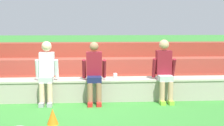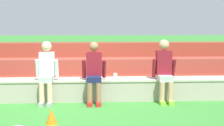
{
  "view_description": "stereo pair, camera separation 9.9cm",
  "coord_description": "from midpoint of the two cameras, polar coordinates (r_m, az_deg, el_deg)",
  "views": [
    {
      "loc": [
        0.27,
        -6.45,
        1.67
      ],
      "look_at": [
        0.72,
        0.23,
        0.82
      ],
      "focal_mm": 49.43,
      "sensor_mm": 36.0,
      "label": 1
    },
    {
      "loc": [
        0.37,
        -6.46,
        1.67
      ],
      "look_at": [
        0.72,
        0.23,
        0.82
      ],
      "focal_mm": 49.43,
      "sensor_mm": 36.0,
      "label": 2
    }
  ],
  "objects": [
    {
      "name": "sports_cone",
      "position": [
        5.35,
        -11.45,
        -9.69
      ],
      "size": [
        0.19,
        0.19,
        0.26
      ],
      "primitive_type": "cone",
      "color": "orange",
      "rests_on": "ground"
    },
    {
      "name": "ground_plane",
      "position": [
        6.68,
        -6.52,
        -7.34
      ],
      "size": [
        80.0,
        80.0,
        0.0
      ],
      "primitive_type": "plane",
      "color": "#388433"
    },
    {
      "name": "stone_seating_wall",
      "position": [
        6.85,
        -6.46,
        -4.77
      ],
      "size": [
        9.83,
        0.51,
        0.48
      ],
      "color": "#A8A08E",
      "rests_on": "ground"
    },
    {
      "name": "brick_bleachers",
      "position": [
        8.44,
        -5.98,
        -1.17
      ],
      "size": [
        13.58,
        1.81,
        1.15
      ],
      "color": "maroon",
      "rests_on": "ground"
    },
    {
      "name": "plastic_cup_right_end",
      "position": [
        6.82,
        0.17,
        -2.38
      ],
      "size": [
        0.09,
        0.09,
        0.11
      ],
      "primitive_type": "cylinder",
      "color": "white",
      "rests_on": "stone_seating_wall"
    },
    {
      "name": "person_center",
      "position": [
        6.52,
        -3.74,
        -1.56
      ],
      "size": [
        0.51,
        0.58,
        1.3
      ],
      "color": "#996B4C",
      "rests_on": "ground"
    },
    {
      "name": "person_left_of_center",
      "position": [
        6.61,
        -12.42,
        -1.48
      ],
      "size": [
        0.48,
        0.54,
        1.31
      ],
      "color": "beige",
      "rests_on": "ground"
    },
    {
      "name": "person_right_of_center",
      "position": [
        6.71,
        9.26,
        -1.11
      ],
      "size": [
        0.51,
        0.56,
        1.34
      ],
      "color": "tan",
      "rests_on": "ground"
    }
  ]
}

